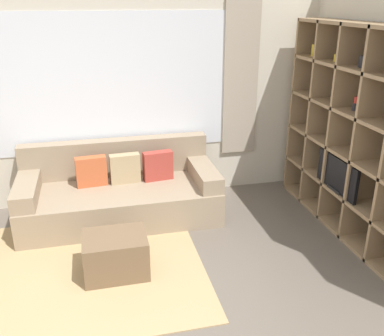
{
  "coord_description": "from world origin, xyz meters",
  "views": [
    {
      "loc": [
        -0.23,
        -2.13,
        2.38
      ],
      "look_at": [
        0.66,
        1.6,
        0.85
      ],
      "focal_mm": 40.0,
      "sensor_mm": 36.0,
      "label": 1
    }
  ],
  "objects": [
    {
      "name": "ottoman",
      "position": [
        -0.14,
        1.27,
        0.19
      ],
      "size": [
        0.57,
        0.45,
        0.39
      ],
      "color": "brown",
      "rests_on": "ground_plane"
    },
    {
      "name": "wall_back",
      "position": [
        0.0,
        2.94,
        1.36
      ],
      "size": [
        6.32,
        0.11,
        2.7
      ],
      "color": "beige",
      "rests_on": "ground_plane"
    },
    {
      "name": "shelving_unit",
      "position": [
        2.41,
        1.58,
        1.07
      ],
      "size": [
        0.37,
        2.31,
        2.16
      ],
      "color": "#515660",
      "rests_on": "ground_plane"
    },
    {
      "name": "couch_main",
      "position": [
        -0.01,
        2.41,
        0.29
      ],
      "size": [
        2.2,
        1.0,
        0.82
      ],
      "color": "gray",
      "rests_on": "ground_plane"
    },
    {
      "name": "area_rug",
      "position": [
        -0.81,
        1.38,
        0.01
      ],
      "size": [
        2.95,
        1.99,
        0.01
      ],
      "primitive_type": "cube",
      "color": "tan",
      "rests_on": "ground_plane"
    }
  ]
}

